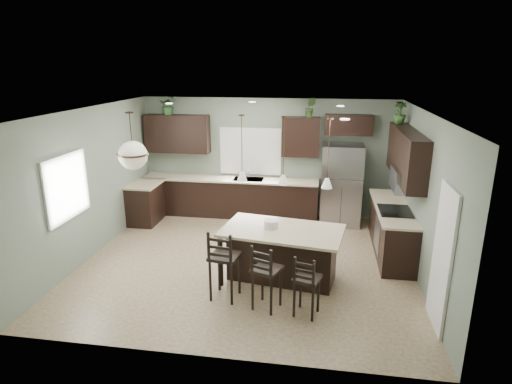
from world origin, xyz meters
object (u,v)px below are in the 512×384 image
object	(u,v)px
refrigerator	(341,185)
kitchen_island	(282,255)
bar_stool_left	(225,264)
bar_stool_center	(267,276)
serving_dish	(271,224)
plant_back_left	(169,105)
bar_stool_right	(307,285)

from	to	relation	value
refrigerator	kitchen_island	world-z (taller)	refrigerator
bar_stool_left	bar_stool_center	size ratio (longest dim) A/B	1.10
kitchen_island	serving_dish	xyz separation A→B (m)	(-0.20, 0.03, 0.53)
kitchen_island	bar_stool_left	distance (m)	1.10
bar_stool_center	plant_back_left	distance (m)	5.40
bar_stool_right	plant_back_left	size ratio (longest dim) A/B	2.18
bar_stool_left	serving_dish	bearing A→B (deg)	59.11
bar_stool_left	bar_stool_center	world-z (taller)	bar_stool_left
kitchen_island	bar_stool_left	size ratio (longest dim) A/B	1.70
serving_dish	bar_stool_left	xyz separation A→B (m)	(-0.62, -0.75, -0.41)
kitchen_island	bar_stool_left	world-z (taller)	bar_stool_left
serving_dish	bar_stool_right	xyz separation A→B (m)	(0.66, -1.03, -0.51)
serving_dish	plant_back_left	size ratio (longest dim) A/B	0.54
serving_dish	refrigerator	bearing A→B (deg)	66.40
kitchen_island	bar_stool_center	xyz separation A→B (m)	(-0.14, -0.92, 0.07)
bar_stool_center	bar_stool_right	bearing A→B (deg)	11.85
serving_dish	plant_back_left	distance (m)	4.50
bar_stool_left	bar_stool_right	world-z (taller)	bar_stool_left
bar_stool_right	plant_back_left	bearing A→B (deg)	146.01
bar_stool_left	plant_back_left	size ratio (longest dim) A/B	2.62
refrigerator	plant_back_left	xyz separation A→B (m)	(-4.07, 0.24, 1.70)
serving_dish	plant_back_left	world-z (taller)	plant_back_left
plant_back_left	refrigerator	bearing A→B (deg)	-3.32
refrigerator	kitchen_island	size ratio (longest dim) A/B	0.93
refrigerator	bar_stool_center	world-z (taller)	refrigerator
refrigerator	kitchen_island	bearing A→B (deg)	-110.01
bar_stool_left	bar_stool_center	xyz separation A→B (m)	(0.69, -0.20, -0.05)
serving_dish	bar_stool_right	world-z (taller)	serving_dish
bar_stool_left	bar_stool_right	bearing A→B (deg)	-3.63
serving_dish	bar_stool_left	world-z (taller)	bar_stool_left
refrigerator	bar_stool_left	world-z (taller)	refrigerator
plant_back_left	serving_dish	bearing A→B (deg)	-47.83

